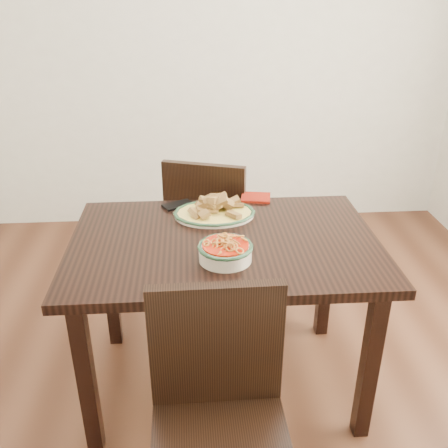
{
  "coord_description": "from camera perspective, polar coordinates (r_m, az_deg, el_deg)",
  "views": [
    {
      "loc": [
        -0.17,
        -1.82,
        1.69
      ],
      "look_at": [
        -0.04,
        -0.03,
        0.81
      ],
      "focal_mm": 40.0,
      "sensor_mm": 36.0,
      "label": 1
    }
  ],
  "objects": [
    {
      "name": "fish_plate",
      "position": [
        2.2,
        -1.12,
        2.0
      ],
      "size": [
        0.35,
        0.27,
        0.11
      ],
      "color": "beige",
      "rests_on": "dining_table"
    },
    {
      "name": "napkin",
      "position": [
        2.39,
        3.65,
        3.04
      ],
      "size": [
        0.15,
        0.14,
        0.01
      ],
      "primitive_type": "cube",
      "rotation": [
        0.0,
        0.0,
        -0.18
      ],
      "color": "maroon",
      "rests_on": "dining_table"
    },
    {
      "name": "smartphone",
      "position": [
        2.32,
        -5.29,
        2.19
      ],
      "size": [
        0.15,
        0.13,
        0.01
      ],
      "primitive_type": "cube",
      "rotation": [
        0.0,
        0.0,
        0.48
      ],
      "color": "black",
      "rests_on": "dining_table"
    },
    {
      "name": "chair_near",
      "position": [
        1.64,
        -0.55,
        -20.62
      ],
      "size": [
        0.43,
        0.43,
        0.89
      ],
      "rotation": [
        0.0,
        0.0,
        0.01
      ],
      "color": "black",
      "rests_on": "ground"
    },
    {
      "name": "noodle_bowl",
      "position": [
        1.85,
        0.16,
        -2.93
      ],
      "size": [
        0.21,
        0.21,
        0.08
      ],
      "color": "beige",
      "rests_on": "dining_table"
    },
    {
      "name": "floor",
      "position": [
        2.49,
        0.99,
        -16.6
      ],
      "size": [
        3.5,
        3.5,
        0.0
      ],
      "primitive_type": "plane",
      "color": "#3E2113",
      "rests_on": "ground"
    },
    {
      "name": "dining_table",
      "position": [
        2.06,
        0.04,
        -4.11
      ],
      "size": [
        1.24,
        0.83,
        0.75
      ],
      "color": "black",
      "rests_on": "ground"
    },
    {
      "name": "wall_back",
      "position": [
        3.6,
        -1.41,
        19.86
      ],
      "size": [
        3.5,
        0.1,
        2.6
      ],
      "primitive_type": "cube",
      "color": "silver",
      "rests_on": "ground"
    },
    {
      "name": "chair_far",
      "position": [
        2.68,
        -1.62,
        -0.27
      ],
      "size": [
        0.53,
        0.53,
        0.89
      ],
      "rotation": [
        0.0,
        0.0,
        2.83
      ],
      "color": "black",
      "rests_on": "ground"
    }
  ]
}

